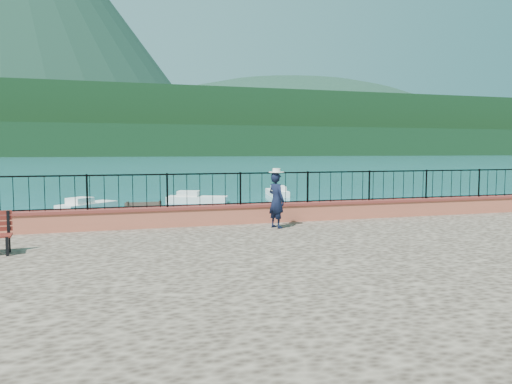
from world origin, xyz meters
TOP-DOWN VIEW (x-y plane):
  - ground at (0.00, 0.00)m, footprint 2000.00×2000.00m
  - promenade at (0.00, -6.00)m, footprint 30.00×20.00m
  - parapet at (0.00, 3.70)m, footprint 28.00×0.46m
  - railing at (0.00, 3.70)m, footprint 27.00×0.05m
  - dock at (-2.00, 12.00)m, footprint 2.00×16.00m
  - far_forest at (0.00, 300.00)m, footprint 900.00×60.00m
  - foothills at (0.00, 360.00)m, footprint 900.00×120.00m
  - companion_hill at (220.00, 560.00)m, footprint 448.00×384.00m
  - person at (0.45, 2.57)m, footprint 0.57×0.68m
  - hat at (0.45, 2.57)m, footprint 0.44×0.44m
  - boat_0 at (-4.23, 7.91)m, footprint 3.92×1.50m
  - boat_1 at (3.45, 11.00)m, footprint 3.88×3.27m
  - boat_2 at (6.20, 12.56)m, footprint 4.09×2.44m
  - boat_3 at (-5.09, 19.19)m, footprint 3.45×3.45m
  - boat_4 at (1.69, 21.39)m, footprint 4.09×2.66m
  - boat_5 at (8.49, 24.83)m, footprint 1.99×3.97m

SIDE VIEW (x-z plane):
  - ground at x=0.00m, z-range 0.00..0.00m
  - companion_hill at x=220.00m, z-range -90.00..90.00m
  - dock at x=-2.00m, z-range 0.00..0.30m
  - boat_0 at x=-4.23m, z-range 0.00..0.80m
  - boat_1 at x=3.45m, z-range 0.00..0.80m
  - boat_2 at x=6.20m, z-range 0.00..0.80m
  - boat_3 at x=-5.09m, z-range 0.00..0.80m
  - boat_4 at x=1.69m, z-range 0.00..0.80m
  - boat_5 at x=8.49m, z-range 0.00..0.80m
  - promenade at x=0.00m, z-range 0.00..1.20m
  - parapet at x=0.00m, z-range 1.20..1.78m
  - person at x=0.45m, z-range 1.20..2.79m
  - railing at x=0.00m, z-range 1.78..2.73m
  - hat at x=0.45m, z-range 2.79..2.91m
  - far_forest at x=0.00m, z-range 0.00..18.00m
  - foothills at x=0.00m, z-range 0.00..44.00m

